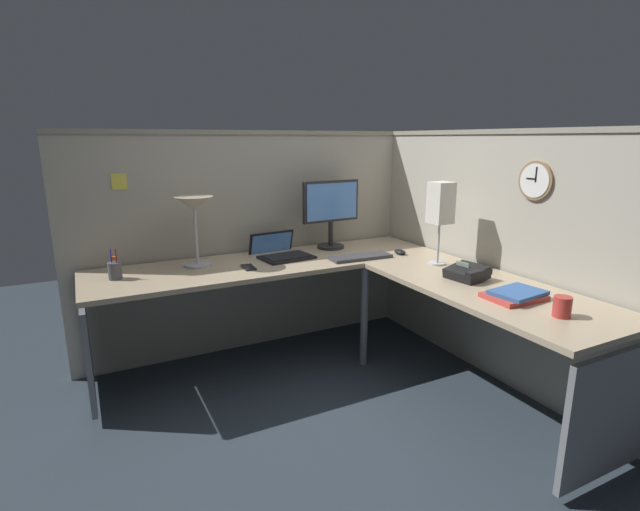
{
  "coord_description": "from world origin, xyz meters",
  "views": [
    {
      "loc": [
        -1.49,
        -2.39,
        1.52
      ],
      "look_at": [
        -0.15,
        0.22,
        0.8
      ],
      "focal_mm": 26.58,
      "sensor_mm": 36.0,
      "label": 1
    }
  ],
  "objects_px": {
    "office_phone": "(468,273)",
    "coffee_mug": "(562,307)",
    "cell_phone": "(249,267)",
    "laptop": "(280,252)",
    "computer_mouse": "(400,252)",
    "monitor": "(331,209)",
    "book_stack": "(515,295)",
    "desk_lamp_paper": "(441,205)",
    "keyboard": "(361,257)",
    "desk_lamp_dome": "(194,210)",
    "pen_cup": "(115,270)",
    "wall_clock": "(536,181)"
  },
  "relations": [
    {
      "from": "pen_cup",
      "to": "cell_phone",
      "type": "height_order",
      "value": "pen_cup"
    },
    {
      "from": "desk_lamp_paper",
      "to": "coffee_mug",
      "type": "bearing_deg",
      "value": -97.03
    },
    {
      "from": "book_stack",
      "to": "laptop",
      "type": "bearing_deg",
      "value": 117.14
    },
    {
      "from": "office_phone",
      "to": "coffee_mug",
      "type": "relative_size",
      "value": 2.35
    },
    {
      "from": "monitor",
      "to": "cell_phone",
      "type": "relative_size",
      "value": 3.47
    },
    {
      "from": "pen_cup",
      "to": "book_stack",
      "type": "distance_m",
      "value": 2.21
    },
    {
      "from": "monitor",
      "to": "desk_lamp_dome",
      "type": "distance_m",
      "value": 1.01
    },
    {
      "from": "book_stack",
      "to": "desk_lamp_paper",
      "type": "distance_m",
      "value": 0.81
    },
    {
      "from": "monitor",
      "to": "desk_lamp_paper",
      "type": "distance_m",
      "value": 0.83
    },
    {
      "from": "desk_lamp_paper",
      "to": "coffee_mug",
      "type": "distance_m",
      "value": 1.05
    },
    {
      "from": "computer_mouse",
      "to": "coffee_mug",
      "type": "height_order",
      "value": "coffee_mug"
    },
    {
      "from": "desk_lamp_dome",
      "to": "desk_lamp_paper",
      "type": "xyz_separation_m",
      "value": [
        1.4,
        -0.67,
        0.02
      ]
    },
    {
      "from": "pen_cup",
      "to": "laptop",
      "type": "bearing_deg",
      "value": 4.84
    },
    {
      "from": "cell_phone",
      "to": "laptop",
      "type": "bearing_deg",
      "value": 38.26
    },
    {
      "from": "cell_phone",
      "to": "office_phone",
      "type": "distance_m",
      "value": 1.33
    },
    {
      "from": "book_stack",
      "to": "desk_lamp_paper",
      "type": "height_order",
      "value": "desk_lamp_paper"
    },
    {
      "from": "desk_lamp_dome",
      "to": "computer_mouse",
      "type": "bearing_deg",
      "value": -14.06
    },
    {
      "from": "cell_phone",
      "to": "office_phone",
      "type": "height_order",
      "value": "office_phone"
    },
    {
      "from": "laptop",
      "to": "computer_mouse",
      "type": "height_order",
      "value": "laptop"
    },
    {
      "from": "keyboard",
      "to": "pen_cup",
      "type": "bearing_deg",
      "value": 174.01
    },
    {
      "from": "monitor",
      "to": "pen_cup",
      "type": "bearing_deg",
      "value": -174.69
    },
    {
      "from": "keyboard",
      "to": "wall_clock",
      "type": "bearing_deg",
      "value": -49.47
    },
    {
      "from": "office_phone",
      "to": "coffee_mug",
      "type": "height_order",
      "value": "office_phone"
    },
    {
      "from": "coffee_mug",
      "to": "monitor",
      "type": "bearing_deg",
      "value": 98.91
    },
    {
      "from": "computer_mouse",
      "to": "coffee_mug",
      "type": "relative_size",
      "value": 1.08
    },
    {
      "from": "office_phone",
      "to": "coffee_mug",
      "type": "xyz_separation_m",
      "value": [
        -0.04,
        -0.64,
        0.01
      ]
    },
    {
      "from": "keyboard",
      "to": "computer_mouse",
      "type": "relative_size",
      "value": 4.13
    },
    {
      "from": "keyboard",
      "to": "coffee_mug",
      "type": "bearing_deg",
      "value": -76.77
    },
    {
      "from": "monitor",
      "to": "coffee_mug",
      "type": "bearing_deg",
      "value": -81.09
    },
    {
      "from": "laptop",
      "to": "pen_cup",
      "type": "bearing_deg",
      "value": -175.16
    },
    {
      "from": "monitor",
      "to": "computer_mouse",
      "type": "bearing_deg",
      "value": -49.62
    },
    {
      "from": "monitor",
      "to": "book_stack",
      "type": "bearing_deg",
      "value": -78.87
    },
    {
      "from": "computer_mouse",
      "to": "office_phone",
      "type": "bearing_deg",
      "value": -92.08
    },
    {
      "from": "computer_mouse",
      "to": "desk_lamp_dome",
      "type": "height_order",
      "value": "desk_lamp_dome"
    },
    {
      "from": "book_stack",
      "to": "coffee_mug",
      "type": "xyz_separation_m",
      "value": [
        -0.02,
        -0.27,
        0.03
      ]
    },
    {
      "from": "desk_lamp_paper",
      "to": "coffee_mug",
      "type": "xyz_separation_m",
      "value": [
        -0.12,
        -0.99,
        -0.34
      ]
    },
    {
      "from": "computer_mouse",
      "to": "laptop",
      "type": "bearing_deg",
      "value": 155.61
    },
    {
      "from": "monitor",
      "to": "desk_lamp_paper",
      "type": "xyz_separation_m",
      "value": [
        0.39,
        -0.73,
        0.09
      ]
    },
    {
      "from": "keyboard",
      "to": "book_stack",
      "type": "height_order",
      "value": "book_stack"
    },
    {
      "from": "desk_lamp_dome",
      "to": "laptop",
      "type": "bearing_deg",
      "value": 1.3
    },
    {
      "from": "book_stack",
      "to": "coffee_mug",
      "type": "bearing_deg",
      "value": -93.19
    },
    {
      "from": "pen_cup",
      "to": "wall_clock",
      "type": "distance_m",
      "value": 2.46
    },
    {
      "from": "laptop",
      "to": "coffee_mug",
      "type": "height_order",
      "value": "laptop"
    },
    {
      "from": "laptop",
      "to": "office_phone",
      "type": "distance_m",
      "value": 1.27
    },
    {
      "from": "cell_phone",
      "to": "pen_cup",
      "type": "bearing_deg",
      "value": 173.67
    },
    {
      "from": "keyboard",
      "to": "wall_clock",
      "type": "distance_m",
      "value": 1.17
    },
    {
      "from": "laptop",
      "to": "book_stack",
      "type": "relative_size",
      "value": 1.4
    },
    {
      "from": "desk_lamp_dome",
      "to": "book_stack",
      "type": "bearing_deg",
      "value": -47.05
    },
    {
      "from": "desk_lamp_dome",
      "to": "pen_cup",
      "type": "bearing_deg",
      "value": -171.09
    },
    {
      "from": "desk_lamp_dome",
      "to": "cell_phone",
      "type": "distance_m",
      "value": 0.49
    }
  ]
}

